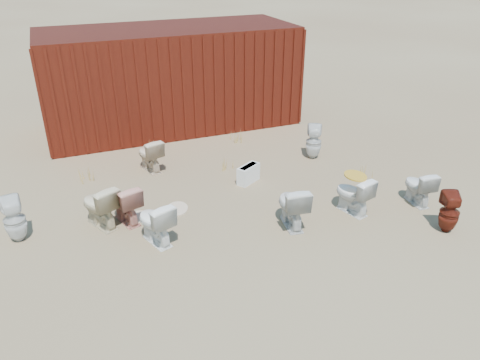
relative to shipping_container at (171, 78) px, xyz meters
name	(u,v)px	position (x,y,z in m)	size (l,w,h in m)	color
ground	(253,225)	(0.00, -5.20, -1.20)	(100.00, 100.00, 0.00)	brown
shipping_container	(171,78)	(0.00, 0.00, 0.00)	(6.00, 2.40, 2.40)	#430D0B
toilet_front_a	(155,222)	(-1.60, -5.09, -0.84)	(0.40, 0.70, 0.72)	white
toilet_front_pink	(125,203)	(-1.93, -4.31, -0.85)	(0.39, 0.68, 0.70)	tan
toilet_front_c	(292,205)	(0.58, -5.43, -0.83)	(0.42, 0.73, 0.75)	silver
toilet_front_maroon	(449,212)	(2.83, -6.52, -0.86)	(0.31, 0.32, 0.69)	#611D10
toilet_front_e	(418,187)	(3.00, -5.61, -0.88)	(0.36, 0.63, 0.65)	silver
toilet_back_a	(15,220)	(-3.60, -4.23, -0.83)	(0.33, 0.34, 0.74)	white
toilet_back_beige_left	(99,206)	(-2.33, -4.28, -0.83)	(0.42, 0.73, 0.75)	beige
toilet_back_beige_right	(150,155)	(-1.13, -2.50, -0.85)	(0.39, 0.68, 0.69)	beige
toilet_back_yellowlid	(353,194)	(1.74, -5.45, -0.86)	(0.39, 0.68, 0.69)	white
toilet_back_e	(314,142)	(2.26, -3.19, -0.83)	(0.33, 0.34, 0.74)	white
yellow_lid	(355,176)	(1.74, -5.45, -0.50)	(0.35, 0.44, 0.03)	gold
loose_tank	(248,174)	(0.52, -3.74, -1.02)	(0.50, 0.20, 0.35)	white
loose_lid_near	(177,209)	(-1.05, -4.24, -1.19)	(0.38, 0.49, 0.02)	beige
loose_lid_far	(141,217)	(-1.68, -4.29, -1.19)	(0.36, 0.47, 0.02)	beige
weed_clump_a	(84,174)	(-2.44, -2.48, -1.07)	(0.36, 0.36, 0.26)	#A38541
weed_clump_b	(226,162)	(0.35, -2.96, -1.07)	(0.32, 0.32, 0.26)	#A38541
weed_clump_c	(310,141)	(2.49, -2.66, -1.06)	(0.36, 0.36, 0.28)	#A38541
weed_clump_d	(155,148)	(-0.87, -1.70, -1.06)	(0.30, 0.30, 0.28)	#A38541
weed_clump_e	(236,135)	(1.05, -1.70, -1.05)	(0.34, 0.34, 0.30)	#A38541
weed_clump_f	(365,174)	(2.68, -4.51, -1.06)	(0.28, 0.28, 0.27)	#A38541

